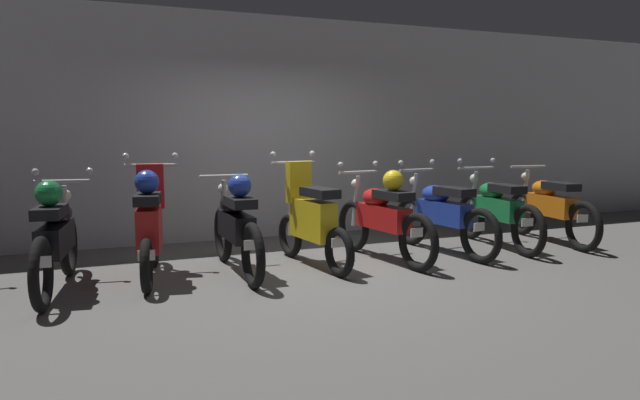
{
  "coord_description": "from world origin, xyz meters",
  "views": [
    {
      "loc": [
        -2.43,
        -5.86,
        1.53
      ],
      "look_at": [
        0.1,
        0.24,
        0.75
      ],
      "focal_mm": 33.03,
      "sensor_mm": 36.0,
      "label": 1
    }
  ],
  "objects_px": {
    "motorbike_slot_6": "(442,214)",
    "motorbike_slot_7": "(497,210)",
    "motorbike_slot_8": "(550,207)",
    "motorbike_slot_2": "(150,224)",
    "motorbike_slot_1": "(56,237)",
    "motorbike_slot_5": "(383,216)",
    "motorbike_slot_4": "(311,220)",
    "motorbike_slot_3": "(236,225)"
  },
  "relations": [
    {
      "from": "motorbike_slot_1",
      "to": "motorbike_slot_6",
      "type": "xyz_separation_m",
      "value": [
        4.41,
        0.1,
        -0.04
      ]
    },
    {
      "from": "motorbike_slot_6",
      "to": "motorbike_slot_8",
      "type": "distance_m",
      "value": 1.77
    },
    {
      "from": "motorbike_slot_1",
      "to": "motorbike_slot_5",
      "type": "xyz_separation_m",
      "value": [
        3.53,
        0.02,
        0.0
      ]
    },
    {
      "from": "motorbike_slot_7",
      "to": "motorbike_slot_8",
      "type": "distance_m",
      "value": 0.88
    },
    {
      "from": "motorbike_slot_2",
      "to": "motorbike_slot_8",
      "type": "bearing_deg",
      "value": -0.39
    },
    {
      "from": "motorbike_slot_6",
      "to": "motorbike_slot_7",
      "type": "height_order",
      "value": "same"
    },
    {
      "from": "motorbike_slot_4",
      "to": "motorbike_slot_7",
      "type": "height_order",
      "value": "motorbike_slot_4"
    },
    {
      "from": "motorbike_slot_1",
      "to": "motorbike_slot_4",
      "type": "relative_size",
      "value": 1.16
    },
    {
      "from": "motorbike_slot_1",
      "to": "motorbike_slot_5",
      "type": "relative_size",
      "value": 1.0
    },
    {
      "from": "motorbike_slot_6",
      "to": "motorbike_slot_3",
      "type": "bearing_deg",
      "value": -178.92
    },
    {
      "from": "motorbike_slot_6",
      "to": "motorbike_slot_8",
      "type": "relative_size",
      "value": 1.0
    },
    {
      "from": "motorbike_slot_1",
      "to": "motorbike_slot_3",
      "type": "xyz_separation_m",
      "value": [
        1.76,
        0.05,
        -0.0
      ]
    },
    {
      "from": "motorbike_slot_4",
      "to": "motorbike_slot_6",
      "type": "distance_m",
      "value": 1.77
    },
    {
      "from": "motorbike_slot_6",
      "to": "motorbike_slot_8",
      "type": "xyz_separation_m",
      "value": [
        1.77,
        0.03,
        -0.0
      ]
    },
    {
      "from": "motorbike_slot_2",
      "to": "motorbike_slot_6",
      "type": "xyz_separation_m",
      "value": [
        3.52,
        -0.07,
        -0.08
      ]
    },
    {
      "from": "motorbike_slot_6",
      "to": "motorbike_slot_7",
      "type": "distance_m",
      "value": 0.89
    },
    {
      "from": "motorbike_slot_4",
      "to": "motorbike_slot_8",
      "type": "bearing_deg",
      "value": 0.86
    },
    {
      "from": "motorbike_slot_6",
      "to": "motorbike_slot_8",
      "type": "bearing_deg",
      "value": 1.13
    },
    {
      "from": "motorbike_slot_4",
      "to": "motorbike_slot_3",
      "type": "bearing_deg",
      "value": -177.95
    },
    {
      "from": "motorbike_slot_5",
      "to": "motorbike_slot_7",
      "type": "height_order",
      "value": "same"
    },
    {
      "from": "motorbike_slot_2",
      "to": "motorbike_slot_4",
      "type": "bearing_deg",
      "value": -2.9
    },
    {
      "from": "motorbike_slot_1",
      "to": "motorbike_slot_5",
      "type": "distance_m",
      "value": 3.53
    },
    {
      "from": "motorbike_slot_2",
      "to": "motorbike_slot_6",
      "type": "distance_m",
      "value": 3.53
    },
    {
      "from": "motorbike_slot_8",
      "to": "motorbike_slot_5",
      "type": "bearing_deg",
      "value": -177.53
    },
    {
      "from": "motorbike_slot_2",
      "to": "motorbike_slot_5",
      "type": "xyz_separation_m",
      "value": [
        2.64,
        -0.15,
        -0.04
      ]
    },
    {
      "from": "motorbike_slot_5",
      "to": "motorbike_slot_8",
      "type": "relative_size",
      "value": 1.0
    },
    {
      "from": "motorbike_slot_1",
      "to": "motorbike_slot_7",
      "type": "relative_size",
      "value": 1.0
    },
    {
      "from": "motorbike_slot_3",
      "to": "motorbike_slot_5",
      "type": "relative_size",
      "value": 1.0
    },
    {
      "from": "motorbike_slot_4",
      "to": "motorbike_slot_7",
      "type": "bearing_deg",
      "value": 1.55
    },
    {
      "from": "motorbike_slot_3",
      "to": "motorbike_slot_6",
      "type": "distance_m",
      "value": 2.65
    },
    {
      "from": "motorbike_slot_1",
      "to": "motorbike_slot_7",
      "type": "xyz_separation_m",
      "value": [
        5.3,
        0.15,
        -0.04
      ]
    },
    {
      "from": "motorbike_slot_7",
      "to": "motorbike_slot_6",
      "type": "bearing_deg",
      "value": -176.56
    },
    {
      "from": "motorbike_slot_2",
      "to": "motorbike_slot_4",
      "type": "xyz_separation_m",
      "value": [
        1.76,
        -0.09,
        -0.04
      ]
    },
    {
      "from": "motorbike_slot_4",
      "to": "motorbike_slot_8",
      "type": "distance_m",
      "value": 3.54
    },
    {
      "from": "motorbike_slot_3",
      "to": "motorbike_slot_8",
      "type": "xyz_separation_m",
      "value": [
        4.42,
        0.08,
        -0.04
      ]
    },
    {
      "from": "motorbike_slot_1",
      "to": "motorbike_slot_4",
      "type": "bearing_deg",
      "value": 1.75
    },
    {
      "from": "motorbike_slot_4",
      "to": "motorbike_slot_8",
      "type": "height_order",
      "value": "motorbike_slot_4"
    },
    {
      "from": "motorbike_slot_4",
      "to": "motorbike_slot_7",
      "type": "relative_size",
      "value": 0.86
    },
    {
      "from": "motorbike_slot_2",
      "to": "motorbike_slot_8",
      "type": "distance_m",
      "value": 5.3
    },
    {
      "from": "motorbike_slot_1",
      "to": "motorbike_slot_8",
      "type": "height_order",
      "value": "motorbike_slot_1"
    },
    {
      "from": "motorbike_slot_3",
      "to": "motorbike_slot_8",
      "type": "height_order",
      "value": "motorbike_slot_3"
    },
    {
      "from": "motorbike_slot_2",
      "to": "motorbike_slot_8",
      "type": "height_order",
      "value": "motorbike_slot_2"
    }
  ]
}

